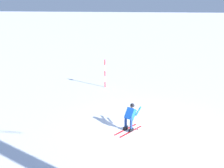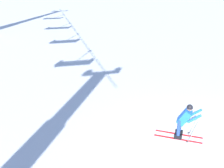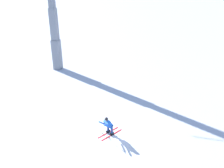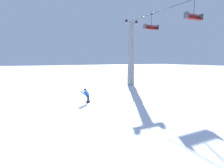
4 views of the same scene
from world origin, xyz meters
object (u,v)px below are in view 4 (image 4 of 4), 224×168
Objects in this scene: chairlift_seat_second at (193,16)px; skier_carving_main at (87,94)px; lift_tower_near at (131,59)px; chairlift_seat_nearest at (151,27)px.

skier_carving_main is at bearing -106.18° from chairlift_seat_second.
lift_tower_near is 12.18m from chairlift_seat_second.
chairlift_seat_nearest is at bearing -180.00° from chairlift_seat_second.
chairlift_seat_nearest reaches higher than skier_carving_main.
chairlift_seat_nearest is at bearing 0.00° from lift_tower_near.
chairlift_seat_second is at bearing 0.00° from lift_tower_near.
skier_carving_main is 13.29m from chairlift_seat_second.
skier_carving_main is 13.84m from lift_tower_near.
lift_tower_near is (-8.41, 10.44, 3.46)m from skier_carving_main.
skier_carving_main is 0.17× the size of lift_tower_near.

